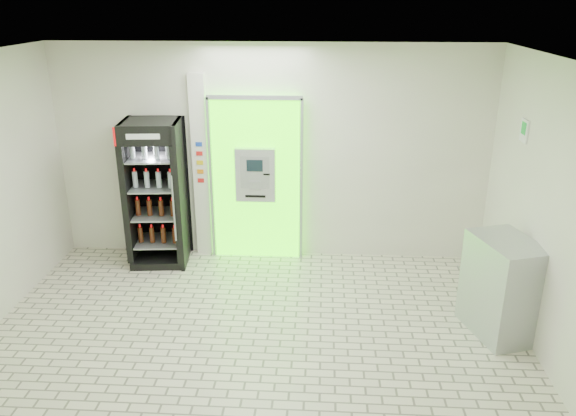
{
  "coord_description": "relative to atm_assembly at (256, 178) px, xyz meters",
  "views": [
    {
      "loc": [
        0.7,
        -5.0,
        3.55
      ],
      "look_at": [
        0.32,
        1.2,
        1.2
      ],
      "focal_mm": 35.0,
      "sensor_mm": 36.0,
      "label": 1
    }
  ],
  "objects": [
    {
      "name": "ground",
      "position": [
        0.2,
        -2.41,
        -1.17
      ],
      "size": [
        6.0,
        6.0,
        0.0
      ],
      "primitive_type": "plane",
      "color": "#BDB59D",
      "rests_on": "ground"
    },
    {
      "name": "room_shell",
      "position": [
        0.2,
        -2.41,
        0.67
      ],
      "size": [
        6.0,
        6.0,
        6.0
      ],
      "color": "silver",
      "rests_on": "ground"
    },
    {
      "name": "atm_assembly",
      "position": [
        0.0,
        0.0,
        0.0
      ],
      "size": [
        1.3,
        0.24,
        2.33
      ],
      "color": "#37FF02",
      "rests_on": "ground"
    },
    {
      "name": "pillar",
      "position": [
        -0.78,
        0.04,
        0.13
      ],
      "size": [
        0.22,
        0.11,
        2.6
      ],
      "color": "silver",
      "rests_on": "ground"
    },
    {
      "name": "beverage_cooler",
      "position": [
        -1.35,
        -0.25,
        -0.2
      ],
      "size": [
        0.82,
        0.76,
        2.02
      ],
      "rotation": [
        0.0,
        0.0,
        0.1
      ],
      "color": "black",
      "rests_on": "ground"
    },
    {
      "name": "steel_cabinet",
      "position": [
        2.91,
        -1.83,
        -0.61
      ],
      "size": [
        0.8,
        0.97,
        1.12
      ],
      "rotation": [
        0.0,
        0.0,
        0.31
      ],
      "color": "#A8ABB0",
      "rests_on": "ground"
    },
    {
      "name": "exit_sign",
      "position": [
        3.19,
        -1.01,
        0.95
      ],
      "size": [
        0.02,
        0.22,
        0.26
      ],
      "color": "white",
      "rests_on": "room_shell"
    }
  ]
}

